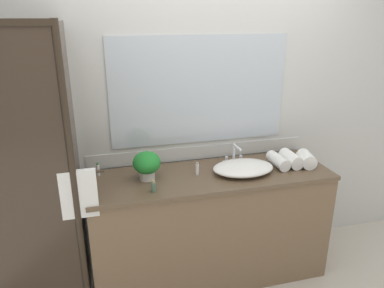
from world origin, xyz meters
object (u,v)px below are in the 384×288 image
(sink_basin, at_px, (243,168))
(faucet, at_px, (234,157))
(amenity_bottle_shampoo, at_px, (197,169))
(rolled_towel_middle, at_px, (291,159))
(potted_plant, at_px, (147,164))
(amenity_bottle_conditioner, at_px, (98,170))
(amenity_bottle_body_wash, at_px, (153,186))
(rolled_towel_near_edge, at_px, (306,159))
(rolled_towel_far_edge, at_px, (278,161))

(sink_basin, xyz_separation_m, faucet, (0.00, 0.18, 0.02))
(amenity_bottle_shampoo, relative_size, rolled_towel_middle, 0.44)
(potted_plant, distance_m, amenity_bottle_conditioner, 0.38)
(faucet, height_order, amenity_bottle_body_wash, faucet)
(sink_basin, distance_m, amenity_bottle_conditioner, 1.07)
(rolled_towel_near_edge, height_order, rolled_towel_middle, rolled_towel_near_edge)
(amenity_bottle_body_wash, bearing_deg, amenity_bottle_conditioner, 134.26)
(amenity_bottle_shampoo, distance_m, rolled_towel_middle, 0.76)
(faucet, distance_m, amenity_bottle_body_wash, 0.77)
(potted_plant, height_order, rolled_towel_far_edge, potted_plant)
(amenity_bottle_body_wash, xyz_separation_m, rolled_towel_far_edge, (1.00, 0.17, 0.01))
(faucet, relative_size, rolled_towel_near_edge, 0.92)
(rolled_towel_middle, height_order, rolled_towel_far_edge, rolled_towel_middle)
(rolled_towel_near_edge, distance_m, rolled_towel_middle, 0.12)
(faucet, xyz_separation_m, amenity_bottle_shampoo, (-0.34, -0.13, -0.01))
(sink_basin, relative_size, faucet, 2.72)
(sink_basin, height_order, faucet, faucet)
(potted_plant, bearing_deg, amenity_bottle_shampoo, -3.03)
(amenity_bottle_conditioner, height_order, rolled_towel_near_edge, rolled_towel_near_edge)
(potted_plant, height_order, rolled_towel_middle, potted_plant)
(sink_basin, xyz_separation_m, amenity_bottle_shampoo, (-0.34, 0.05, 0.01))
(amenity_bottle_conditioner, distance_m, rolled_towel_far_edge, 1.37)
(sink_basin, distance_m, amenity_bottle_body_wash, 0.71)
(amenity_bottle_shampoo, bearing_deg, amenity_bottle_body_wash, -152.34)
(potted_plant, bearing_deg, rolled_towel_near_edge, -3.46)
(rolled_towel_near_edge, bearing_deg, rolled_towel_middle, 157.98)
(sink_basin, xyz_separation_m, amenity_bottle_body_wash, (-0.70, -0.14, 0.00))
(sink_basin, distance_m, faucet, 0.18)
(amenity_bottle_shampoo, bearing_deg, rolled_towel_middle, -0.80)
(sink_basin, relative_size, rolled_towel_near_edge, 2.49)
(amenity_bottle_shampoo, bearing_deg, potted_plant, 176.97)
(potted_plant, bearing_deg, amenity_bottle_conditioner, 155.64)
(sink_basin, height_order, potted_plant, potted_plant)
(rolled_towel_near_edge, relative_size, rolled_towel_far_edge, 0.81)
(sink_basin, bearing_deg, amenity_bottle_body_wash, -168.82)
(faucet, xyz_separation_m, rolled_towel_far_edge, (0.30, -0.15, -0.01))
(rolled_towel_middle, bearing_deg, amenity_bottle_body_wash, -171.01)
(amenity_bottle_conditioner, distance_m, amenity_bottle_shampoo, 0.73)
(faucet, height_order, rolled_towel_far_edge, faucet)
(amenity_bottle_conditioner, bearing_deg, faucet, -2.06)
(faucet, bearing_deg, rolled_towel_near_edge, -19.94)
(faucet, bearing_deg, amenity_bottle_shampoo, -158.51)
(potted_plant, xyz_separation_m, amenity_bottle_shampoo, (0.37, -0.02, -0.07))
(faucet, bearing_deg, potted_plant, -170.76)
(potted_plant, distance_m, rolled_towel_middle, 1.13)
(sink_basin, distance_m, potted_plant, 0.72)
(amenity_bottle_conditioner, bearing_deg, amenity_bottle_shampoo, -13.74)
(rolled_towel_near_edge, xyz_separation_m, rolled_towel_middle, (-0.11, 0.04, -0.00))
(amenity_bottle_shampoo, relative_size, rolled_towel_near_edge, 0.53)
(amenity_bottle_shampoo, height_order, rolled_towel_near_edge, rolled_towel_near_edge)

